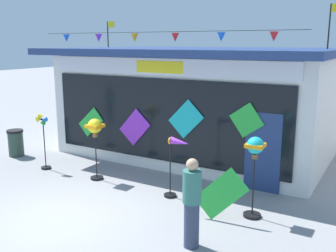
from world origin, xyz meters
name	(u,v)px	position (x,y,z in m)	size (l,w,h in m)	color
ground_plane	(66,216)	(0.00, 0.00, 0.00)	(80.00, 80.00, 0.00)	gray
kite_shop_building	(200,100)	(0.20, 6.09, 1.77)	(8.66, 5.91, 4.70)	silver
wind_spinner_far_left	(43,134)	(-2.86, 2.03, 1.06)	(0.34, 0.29, 1.67)	black
wind_spinner_left	(95,131)	(-0.98, 2.14, 1.34)	(0.40, 0.40, 1.68)	black
wind_spinner_center_left	(177,156)	(1.56, 2.09, 1.06)	(0.69, 0.30, 1.49)	black
wind_spinner_center_right	(255,155)	(3.45, 2.02, 1.37)	(0.38, 0.38, 1.76)	black
person_mid_plaza	(192,203)	(2.90, 0.24, 0.86)	(0.34, 0.34, 1.68)	#333D56
trash_bin	(16,143)	(-4.74, 2.51, 0.44)	(0.52, 0.52, 0.87)	#2D4238
display_kite_on_ground	(221,194)	(2.93, 1.52, 0.58)	(0.59, 0.03, 1.07)	green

